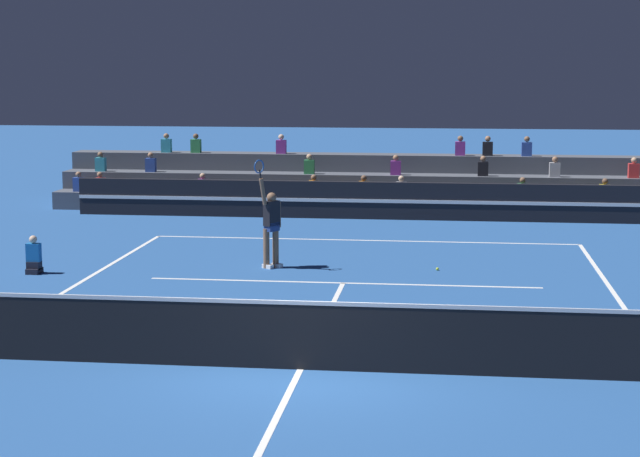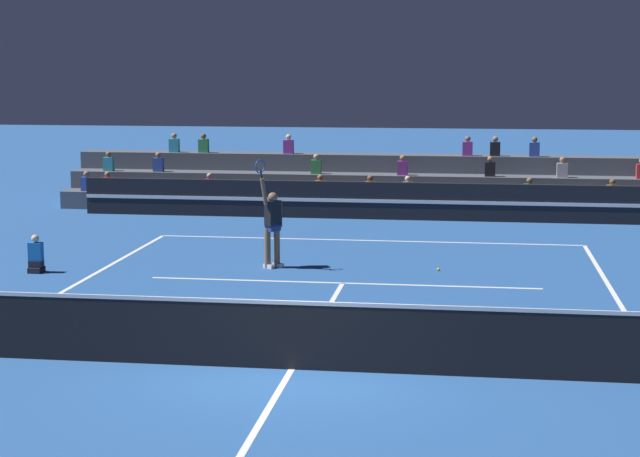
% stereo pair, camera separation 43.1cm
% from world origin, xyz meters
% --- Properties ---
extents(ground_plane, '(120.00, 120.00, 0.00)m').
position_xyz_m(ground_plane, '(0.00, 0.00, 0.00)').
color(ground_plane, '#285699').
extents(court_lines, '(11.10, 23.90, 0.01)m').
position_xyz_m(court_lines, '(0.00, 0.00, 0.00)').
color(court_lines, white).
rests_on(court_lines, ground).
extents(tennis_net, '(12.00, 0.10, 1.10)m').
position_xyz_m(tennis_net, '(0.00, 0.00, 0.54)').
color(tennis_net, '#2D6B38').
rests_on(tennis_net, ground).
extents(sponsor_banner_wall, '(18.00, 0.26, 1.10)m').
position_xyz_m(sponsor_banner_wall, '(0.00, 15.79, 0.55)').
color(sponsor_banner_wall, black).
rests_on(sponsor_banner_wall, ground).
extents(bleacher_stand, '(20.44, 2.85, 2.28)m').
position_xyz_m(bleacher_stand, '(0.01, 18.33, 0.65)').
color(bleacher_stand, '#4C515B').
rests_on(bleacher_stand, ground).
extents(ball_kid_courtside, '(0.30, 0.36, 0.84)m').
position_xyz_m(ball_kid_courtside, '(-6.83, 6.64, 0.33)').
color(ball_kid_courtside, black).
rests_on(ball_kid_courtside, ground).
extents(tennis_player, '(0.57, 0.74, 2.50)m').
position_xyz_m(tennis_player, '(-1.78, 7.92, 0.99)').
color(tennis_player, brown).
rests_on(tennis_player, ground).
extents(tennis_ball, '(0.07, 0.07, 0.07)m').
position_xyz_m(tennis_ball, '(1.95, 8.05, 0.03)').
color(tennis_ball, '#C6DB33').
rests_on(tennis_ball, ground).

